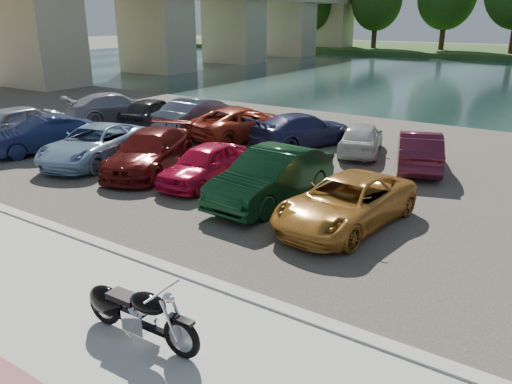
# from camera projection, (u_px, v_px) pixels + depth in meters

# --- Properties ---
(ground) EXTENTS (200.00, 200.00, 0.00)m
(ground) POSITION_uv_depth(u_px,v_px,m) (115.00, 331.00, 8.35)
(ground) COLOR #595447
(ground) RESTS_ON ground
(promenade) EXTENTS (60.00, 6.00, 0.10)m
(promenade) POSITION_uv_depth(u_px,v_px,m) (64.00, 361.00, 7.55)
(promenade) COLOR #B6B3AB
(promenade) RESTS_ON ground
(kerb) EXTENTS (60.00, 0.30, 0.14)m
(kerb) POSITION_uv_depth(u_px,v_px,m) (193.00, 278.00, 9.89)
(kerb) COLOR #B6B3AB
(kerb) RESTS_ON ground
(parking_lot) EXTENTS (60.00, 18.00, 0.04)m
(parking_lot) POSITION_uv_depth(u_px,v_px,m) (365.00, 170.00, 16.97)
(parking_lot) COLOR #3F3B32
(parking_lot) RESTS_ON ground
(river) EXTENTS (120.00, 40.00, 0.00)m
(river) POSITION_uv_depth(u_px,v_px,m) (504.00, 82.00, 39.74)
(river) COLOR #192D2C
(river) RESTS_ON ground
(bridge) EXTENTS (7.00, 56.00, 8.55)m
(bridge) POSITION_uv_depth(u_px,v_px,m) (228.00, 10.00, 53.30)
(bridge) COLOR #C7B38A
(bridge) RESTS_ON ground
(motorcycle) EXTENTS (2.33, 0.75, 1.05)m
(motorcycle) POSITION_uv_depth(u_px,v_px,m) (131.00, 310.00, 7.94)
(motorcycle) COLOR black
(motorcycle) RESTS_ON promenade
(car_0) EXTENTS (1.86, 4.48, 1.52)m
(car_0) POSITION_uv_depth(u_px,v_px,m) (7.00, 126.00, 20.02)
(car_0) COLOR #9B9EA6
(car_0) RESTS_ON parking_lot
(car_1) EXTENTS (2.56, 4.24, 1.32)m
(car_1) POSITION_uv_depth(u_px,v_px,m) (43.00, 135.00, 18.93)
(car_1) COLOR #151F42
(car_1) RESTS_ON parking_lot
(car_2) EXTENTS (3.20, 5.03, 1.29)m
(car_2) POSITION_uv_depth(u_px,v_px,m) (95.00, 144.00, 17.64)
(car_2) COLOR #89A9C7
(car_2) RESTS_ON parking_lot
(car_3) EXTENTS (3.40, 4.93, 1.33)m
(car_3) POSITION_uv_depth(u_px,v_px,m) (150.00, 151.00, 16.64)
(car_3) COLOR #570E0C
(car_3) RESTS_ON parking_lot
(car_4) EXTENTS (1.72, 3.68, 1.22)m
(car_4) POSITION_uv_depth(u_px,v_px,m) (204.00, 164.00, 15.43)
(car_4) COLOR #C10C34
(car_4) RESTS_ON parking_lot
(car_5) EXTENTS (1.74, 4.51, 1.47)m
(car_5) POSITION_uv_depth(u_px,v_px,m) (272.00, 176.00, 13.84)
(car_5) COLOR black
(car_5) RESTS_ON parking_lot
(car_6) EXTENTS (2.57, 4.61, 1.22)m
(car_6) POSITION_uv_depth(u_px,v_px,m) (346.00, 202.00, 12.27)
(car_6) COLOR #BB7C2B
(car_6) RESTS_ON parking_lot
(car_7) EXTENTS (3.51, 5.13, 1.38)m
(car_7) POSITION_uv_depth(u_px,v_px,m) (115.00, 107.00, 24.55)
(car_7) COLOR #9A9AA2
(car_7) RESTS_ON parking_lot
(car_8) EXTENTS (2.50, 4.28, 1.37)m
(car_8) POSITION_uv_depth(u_px,v_px,m) (153.00, 112.00, 23.33)
(car_8) COLOR black
(car_8) RESTS_ON parking_lot
(car_9) EXTENTS (1.77, 4.70, 1.53)m
(car_9) POSITION_uv_depth(u_px,v_px,m) (202.00, 115.00, 22.17)
(car_9) COLOR slate
(car_9) RESTS_ON parking_lot
(car_10) EXTENTS (3.29, 5.25, 1.35)m
(car_10) POSITION_uv_depth(u_px,v_px,m) (243.00, 123.00, 20.97)
(car_10) COLOR #AA321C
(car_10) RESTS_ON parking_lot
(car_11) EXTENTS (3.35, 4.87, 1.31)m
(car_11) POSITION_uv_depth(u_px,v_px,m) (303.00, 130.00, 19.84)
(car_11) COLOR navy
(car_11) RESTS_ON parking_lot
(car_12) EXTENTS (2.38, 3.85, 1.22)m
(car_12) POSITION_uv_depth(u_px,v_px,m) (361.00, 138.00, 18.73)
(car_12) COLOR silver
(car_12) RESTS_ON parking_lot
(car_13) EXTENTS (2.54, 4.15, 1.29)m
(car_13) POSITION_uv_depth(u_px,v_px,m) (419.00, 150.00, 16.91)
(car_13) COLOR #561628
(car_13) RESTS_ON parking_lot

